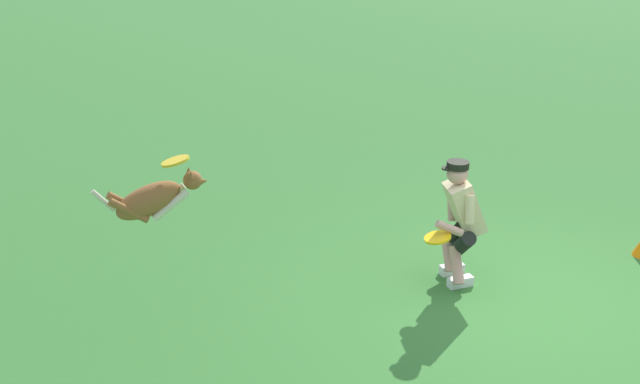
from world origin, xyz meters
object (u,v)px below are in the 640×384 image
(dog, at_px, (154,199))
(frisbee_held, at_px, (438,238))
(frisbee_flying, at_px, (175,161))
(person, at_px, (460,218))

(dog, xyz_separation_m, frisbee_held, (-2.61, 0.49, -0.60))
(frisbee_flying, xyz_separation_m, frisbee_held, (-2.40, 0.48, -0.93))
(dog, height_order, frisbee_held, dog)
(dog, relative_size, frisbee_held, 3.87)
(person, height_order, dog, dog)
(frisbee_flying, relative_size, frisbee_held, 0.96)
(person, relative_size, dog, 1.27)
(person, height_order, frisbee_held, person)
(person, xyz_separation_m, frisbee_flying, (2.75, -0.31, 0.84))
(person, xyz_separation_m, frisbee_held, (0.35, 0.17, -0.09))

